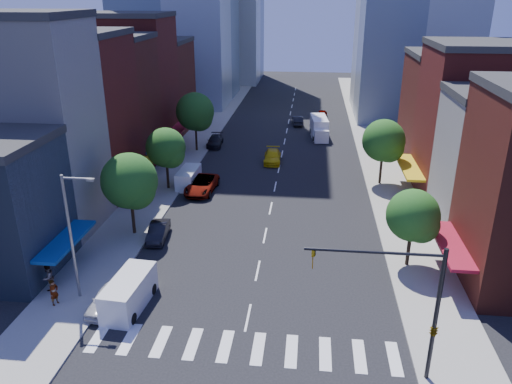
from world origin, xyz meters
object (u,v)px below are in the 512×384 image
cargo_van_near (128,294)px  taxi (272,157)px  parked_car_rear (215,141)px  pedestrian_near (54,292)px  parked_car_second (158,231)px  parked_car_front (108,298)px  box_truck (319,128)px  traffic_car_oncoming (298,121)px  pedestrian_far (48,278)px  parked_car_third (202,185)px  traffic_car_far (322,114)px  cargo_van_far (188,178)px

cargo_van_near → taxi: (7.13, 32.20, -0.36)m
parked_car_rear → pedestrian_near: bearing=-98.2°
parked_car_second → cargo_van_near: size_ratio=0.79×
parked_car_front → box_truck: box_truck is taller
traffic_car_oncoming → pedestrian_far: (-15.95, -50.35, 0.41)m
parked_car_third → parked_car_rear: 17.27m
traffic_car_far → cargo_van_far: bearing=71.1°
pedestrian_near → box_truck: bearing=-1.3°
traffic_car_oncoming → traffic_car_far: 7.02m
pedestrian_far → cargo_van_near: bearing=90.0°
traffic_car_oncoming → parked_car_front: bearing=70.8°
cargo_van_far → traffic_car_far: (15.04, 34.63, -0.32)m
taxi → pedestrian_near: pedestrian_near is taller
taxi → pedestrian_far: bearing=-115.9°
parked_car_second → traffic_car_far: size_ratio=1.09×
pedestrian_near → pedestrian_far: bearing=58.1°
parked_car_third → box_truck: size_ratio=0.80×
cargo_van_near → pedestrian_far: 6.45m
parked_car_third → taxi: size_ratio=1.17×
parked_car_second → cargo_van_far: cargo_van_far is taller
parked_car_second → taxi: size_ratio=0.83×
cargo_van_far → traffic_car_oncoming: bearing=70.8°
cargo_van_far → pedestrian_near: pedestrian_near is taller
parked_car_front → pedestrian_far: pedestrian_far is taller
cargo_van_far → traffic_car_far: bearing=68.2°
cargo_van_far → taxi: bearing=49.7°
parked_car_third → pedestrian_near: bearing=-100.5°
traffic_car_oncoming → parked_car_third: bearing=66.0°
parked_car_second → taxi: 23.51m
parked_car_rear → taxi: size_ratio=0.96×
parked_car_second → parked_car_front: bearing=-97.4°
parked_car_front → parked_car_second: size_ratio=1.04×
pedestrian_near → parked_car_third: bearing=6.4°
parked_car_rear → box_truck: (14.39, 6.09, 0.66)m
parked_car_second → pedestrian_near: 11.28m
parked_car_rear → traffic_car_far: bearing=48.6°
traffic_car_far → pedestrian_near: size_ratio=2.05×
pedestrian_far → parked_car_front: bearing=85.0°
parked_car_second → cargo_van_far: (-0.37, 12.60, 0.28)m
parked_car_third → cargo_van_near: 21.33m
cargo_van_near → traffic_car_oncoming: bearing=83.8°
cargo_van_far → traffic_car_oncoming: 30.91m
parked_car_rear → box_truck: size_ratio=0.66×
cargo_van_far → pedestrian_near: size_ratio=2.49×
parked_car_front → traffic_car_far: parked_car_front is taller
traffic_car_oncoming → cargo_van_near: bearing=72.3°
parked_car_front → traffic_car_far: (15.04, 57.56, -0.09)m
parked_car_front → pedestrian_far: 5.18m
parked_car_second → parked_car_third: (1.44, 11.18, 0.13)m
parked_car_front → taxi: (8.50, 32.39, -0.01)m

